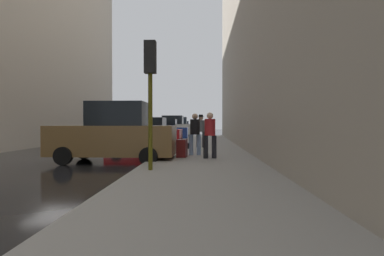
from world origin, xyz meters
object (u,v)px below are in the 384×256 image
(pedestrian_in_jeans, at_px, (195,132))
(pedestrian_in_red_jacket, at_px, (210,133))
(parked_silver_sedan, at_px, (181,127))
(duffel_bag, at_px, (187,146))
(parked_blue_sedan, at_px, (163,131))
(traffic_light, at_px, (150,77))
(parked_red_hatchback, at_px, (145,134))
(parked_bronze_suv, at_px, (115,135))
(fire_hydrant, at_px, (173,143))
(rolling_suitcase, at_px, (182,148))
(pedestrian_with_beanie, at_px, (201,129))
(parked_white_van, at_px, (171,127))
(parked_black_suv, at_px, (177,127))

(pedestrian_in_jeans, height_order, pedestrian_in_red_jacket, same)
(parked_silver_sedan, height_order, duffel_bag, parked_silver_sedan)
(parked_blue_sedan, relative_size, traffic_light, 1.17)
(parked_blue_sedan, bearing_deg, traffic_light, -83.39)
(parked_blue_sedan, xyz_separation_m, duffel_bag, (2.50, -8.77, -0.56))
(pedestrian_in_red_jacket, distance_m, duffel_bag, 4.57)
(parked_red_hatchback, xyz_separation_m, pedestrian_in_red_jacket, (3.58, -5.90, 0.26))
(parked_red_hatchback, bearing_deg, parked_bronze_suv, -90.00)
(parked_bronze_suv, distance_m, fire_hydrant, 4.13)
(pedestrian_in_jeans, bearing_deg, traffic_light, -105.79)
(parked_bronze_suv, height_order, fire_hydrant, parked_bronze_suv)
(parked_silver_sedan, xyz_separation_m, fire_hydrant, (1.80, -30.15, -0.35))
(parked_red_hatchback, distance_m, parked_silver_sedan, 27.86)
(parked_bronze_suv, distance_m, rolling_suitcase, 2.60)
(parked_silver_sedan, height_order, traffic_light, traffic_light)
(traffic_light, height_order, rolling_suitcase, traffic_light)
(parked_bronze_suv, xyz_separation_m, pedestrian_with_beanie, (3.20, 5.05, 0.10))
(parked_bronze_suv, distance_m, parked_silver_sedan, 33.82)
(parked_white_van, relative_size, parked_black_suv, 1.01)
(parked_white_van, relative_size, fire_hydrant, 6.63)
(traffic_light, relative_size, rolling_suitcase, 3.46)
(parked_red_hatchback, distance_m, pedestrian_in_red_jacket, 6.91)
(parked_bronze_suv, xyz_separation_m, parked_black_suv, (-0.00, 26.98, 0.00))
(fire_hydrant, height_order, rolling_suitcase, rolling_suitcase)
(duffel_bag, bearing_deg, parked_silver_sedan, 94.86)
(parked_white_van, bearing_deg, fire_hydrant, -83.65)
(parked_silver_sedan, bearing_deg, pedestrian_in_jeans, -84.77)
(parked_blue_sedan, bearing_deg, pedestrian_in_red_jacket, -74.76)
(parked_silver_sedan, xyz_separation_m, pedestrian_in_red_jacket, (3.58, -33.76, 0.26))
(parked_bronze_suv, bearing_deg, parked_white_van, 90.00)
(parked_red_hatchback, height_order, duffel_bag, parked_red_hatchback)
(parked_red_hatchback, relative_size, parked_blue_sedan, 1.01)
(pedestrian_with_beanie, xyz_separation_m, rolling_suitcase, (-0.69, -4.61, -0.65))
(parked_bronze_suv, bearing_deg, fire_hydrant, 63.84)
(parked_silver_sedan, height_order, pedestrian_in_jeans, pedestrian_in_jeans)
(parked_silver_sedan, bearing_deg, rolling_suitcase, -85.71)
(parked_red_hatchback, xyz_separation_m, rolling_suitcase, (2.50, -5.52, -0.36))
(pedestrian_with_beanie, height_order, rolling_suitcase, pedestrian_with_beanie)
(parked_black_suv, relative_size, parked_silver_sedan, 1.10)
(parked_bronze_suv, bearing_deg, duffel_bag, 60.51)
(traffic_light, distance_m, pedestrian_in_jeans, 4.48)
(parked_red_hatchback, bearing_deg, pedestrian_with_beanie, -15.82)
(parked_silver_sedan, bearing_deg, pedestrian_in_red_jacket, -83.95)
(parked_red_hatchback, bearing_deg, parked_white_van, 90.00)
(traffic_light, height_order, pedestrian_in_red_jacket, traffic_light)
(parked_red_hatchback, bearing_deg, parked_silver_sedan, 90.00)
(parked_red_hatchback, bearing_deg, duffel_bag, -31.53)
(parked_white_van, xyz_separation_m, traffic_light, (1.85, -22.67, 1.73))
(parked_red_hatchback, relative_size, traffic_light, 1.18)
(traffic_light, bearing_deg, parked_red_hatchback, 101.94)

